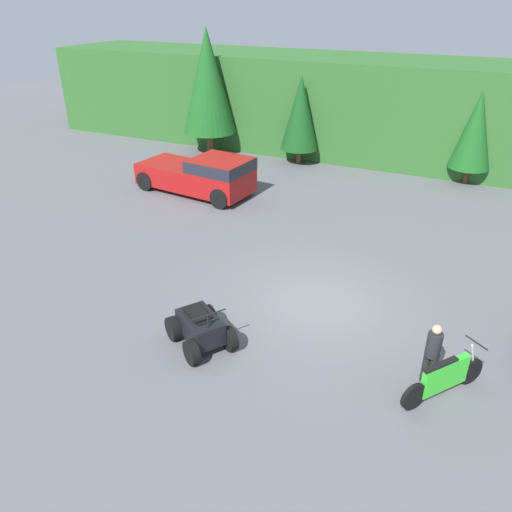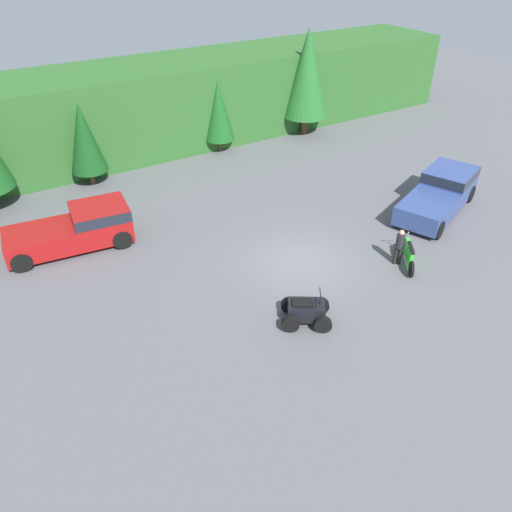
{
  "view_description": "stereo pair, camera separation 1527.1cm",
  "coord_description": "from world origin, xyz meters",
  "px_view_note": "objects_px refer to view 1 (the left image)",
  "views": [
    {
      "loc": [
        3.63,
        -12.0,
        8.15
      ],
      "look_at": [
        -2.15,
        0.27,
        0.95
      ],
      "focal_mm": 35.0,
      "sensor_mm": 36.0,
      "label": 1
    },
    {
      "loc": [
        -10.94,
        -13.99,
        12.28
      ],
      "look_at": [
        -2.15,
        0.27,
        0.95
      ],
      "focal_mm": 35.0,
      "sensor_mm": 36.0,
      "label": 2
    }
  ],
  "objects_px": {
    "dirt_bike": "(444,378)",
    "rider_person": "(432,353)",
    "pickup_truck_red": "(203,174)",
    "quad_atv": "(200,329)"
  },
  "relations": [
    {
      "from": "quad_atv",
      "to": "rider_person",
      "type": "relative_size",
      "value": 1.33
    },
    {
      "from": "dirt_bike",
      "to": "quad_atv",
      "type": "height_order",
      "value": "quad_atv"
    },
    {
      "from": "pickup_truck_red",
      "to": "rider_person",
      "type": "xyz_separation_m",
      "value": [
        11.07,
        -8.51,
        -0.06
      ]
    },
    {
      "from": "dirt_bike",
      "to": "rider_person",
      "type": "distance_m",
      "value": 0.6
    },
    {
      "from": "pickup_truck_red",
      "to": "dirt_bike",
      "type": "height_order",
      "value": "pickup_truck_red"
    },
    {
      "from": "pickup_truck_red",
      "to": "dirt_bike",
      "type": "distance_m",
      "value": 14.42
    },
    {
      "from": "pickup_truck_red",
      "to": "quad_atv",
      "type": "xyz_separation_m",
      "value": [
        5.52,
        -9.49,
        -0.48
      ]
    },
    {
      "from": "dirt_bike",
      "to": "pickup_truck_red",
      "type": "bearing_deg",
      "value": 89.37
    },
    {
      "from": "pickup_truck_red",
      "to": "dirt_bike",
      "type": "xyz_separation_m",
      "value": [
        11.44,
        -8.78,
        -0.45
      ]
    },
    {
      "from": "dirt_bike",
      "to": "quad_atv",
      "type": "distance_m",
      "value": 5.96
    }
  ]
}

